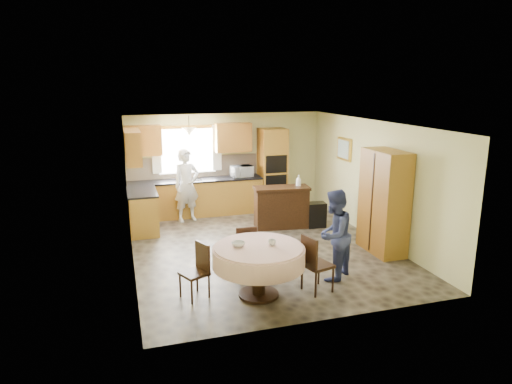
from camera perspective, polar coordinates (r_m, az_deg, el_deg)
The scene contains 36 objects.
floor at distance 9.29m, azimuth 0.64°, elevation -6.99°, with size 5.00×6.00×0.01m, color brown.
ceiling at distance 8.73m, azimuth 0.68°, elevation 8.56°, with size 5.00×6.00×0.01m, color white.
wall_back at distance 11.77m, azimuth -3.75°, elevation 3.71°, with size 5.00×0.02×2.50m, color #CBC882.
wall_front at distance 6.24m, azimuth 9.01°, elevation -5.44°, with size 5.00×0.02×2.50m, color #CBC882.
wall_left at distance 8.54m, azimuth -15.56°, elevation -0.58°, with size 0.02×6.00×2.50m, color #CBC882.
wall_right at distance 9.95m, azimuth 14.52°, elevation 1.47°, with size 0.02×6.00×2.50m, color #CBC882.
window at distance 11.51m, azimuth -8.62°, elevation 5.12°, with size 1.40×0.03×1.10m, color white.
curtain_left at distance 11.37m, azimuth -12.35°, elevation 5.11°, with size 0.22×0.02×1.15m, color white.
curtain_right at distance 11.58m, azimuth -4.91°, elevation 5.53°, with size 0.22×0.02×1.15m, color white.
base_cab_back at distance 11.49m, azimuth -7.47°, elevation -0.76°, with size 3.30×0.60×0.88m, color gold.
counter_back at distance 11.38m, azimuth -7.54°, elevation 1.48°, with size 3.30×0.64×0.04m, color black.
base_cab_left at distance 10.49m, azimuth -13.94°, elevation -2.44°, with size 0.60×1.20×0.88m, color gold.
counter_left at distance 10.38m, azimuth -14.08°, elevation -0.00°, with size 0.64×1.20×0.04m, color black.
backsplash at distance 11.61m, azimuth -7.82°, elevation 3.12°, with size 3.30×0.02×0.55m, color tan.
wall_cab_left at distance 11.23m, azimuth -13.91°, elevation 6.26°, with size 0.85×0.33×0.72m, color gold.
wall_cab_right at distance 11.55m, azimuth -2.88°, elevation 6.84°, with size 0.90×0.33×0.72m, color gold.
wall_cab_side at distance 10.19m, azimuth -15.17°, elevation 5.47°, with size 0.33×1.20×0.72m, color gold.
oven_tower at distance 11.82m, azimuth 2.05°, elevation 2.83°, with size 0.66×0.62×2.12m, color gold.
oven_upper at distance 11.49m, azimuth 2.57°, elevation 3.48°, with size 0.56×0.01×0.45m, color black.
oven_lower at distance 11.59m, azimuth 2.54°, elevation 1.05°, with size 0.56×0.01×0.45m, color black.
pendant at distance 10.97m, azimuth -8.35°, elevation 7.46°, with size 0.36×0.36×0.18m, color beige.
sideboard at distance 10.46m, azimuth 3.18°, elevation -2.06°, with size 1.25×0.52×0.90m, color #341B0E.
space_heater at distance 10.60m, azimuth 7.52°, elevation -2.83°, with size 0.42×0.29×0.58m, color black.
cupboard at distance 9.16m, azimuth 15.69°, elevation -1.21°, with size 0.53×1.05×2.01m, color gold.
dining_table at distance 7.09m, azimuth 0.34°, elevation -8.17°, with size 1.43×1.43×0.82m.
chair_left at distance 7.19m, azimuth -7.29°, elevation -9.37°, with size 0.49×0.49×0.86m.
chair_back at distance 7.95m, azimuth -1.35°, elevation -6.88°, with size 0.39×0.39×0.88m.
chair_right at distance 7.32m, azimuth 7.27°, elevation -8.58°, with size 0.50×0.50×0.94m.
framed_picture at distance 10.99m, azimuth 10.96°, elevation 5.29°, with size 0.06×0.64×0.53m.
microwave at distance 11.54m, azimuth -1.78°, elevation 2.59°, with size 0.52×0.35×0.29m, color silver.
person_sink at distance 10.96m, azimuth -8.66°, elevation 0.81°, with size 0.64×0.42×1.74m, color silver.
person_dining at distance 7.77m, azimuth 9.71°, elevation -5.31°, with size 0.75×0.59×1.55m, color navy.
bowl_sideboard at distance 10.27m, azimuth 2.08°, elevation 0.40°, with size 0.23×0.23×0.06m, color #B2B2B2.
bottle_sideboard at distance 10.45m, azimuth 5.33°, elevation 1.29°, with size 0.12×0.12×0.31m, color silver.
cup_table at distance 7.06m, azimuth 2.02°, elevation -6.32°, with size 0.12×0.12×0.09m, color #B2B2B2.
bowl_table at distance 7.03m, azimuth -2.24°, elevation -6.53°, with size 0.21×0.21×0.07m, color #B2B2B2.
Camera 1 is at (-2.62, -8.29, 3.27)m, focal length 32.00 mm.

